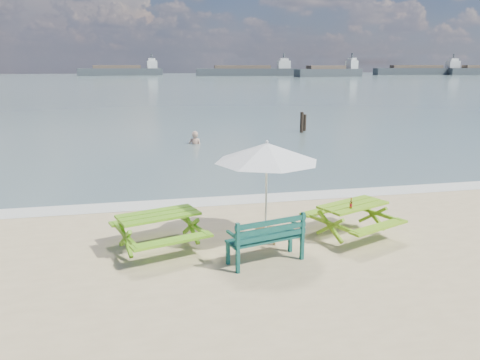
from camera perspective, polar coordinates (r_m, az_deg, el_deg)
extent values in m
plane|color=slate|center=(93.08, -10.71, 11.56)|extent=(300.00, 300.00, 0.00)
cube|color=silver|center=(13.36, -1.08, -2.47)|extent=(22.00, 0.90, 0.01)
cube|color=#5D9E18|center=(9.85, -9.92, -4.22)|extent=(1.80, 1.23, 0.05)
cube|color=#5D9E18|center=(10.64, -11.27, -4.63)|extent=(1.65, 0.77, 0.05)
cube|color=#5D9E18|center=(9.27, -8.20, -7.36)|extent=(1.65, 0.77, 0.05)
cube|color=#5D9E18|center=(9.99, -9.82, -6.46)|extent=(1.75, 1.35, 0.70)
cube|color=#6EA218|center=(10.76, 13.63, -2.97)|extent=(1.76, 1.31, 0.05)
cube|color=#6EA218|center=(11.32, 10.73, -3.53)|extent=(1.58, 0.88, 0.05)
cube|color=#6EA218|center=(10.40, 16.60, -5.50)|extent=(1.58, 0.88, 0.05)
cube|color=#6EA218|center=(10.88, 13.51, -4.97)|extent=(1.72, 1.41, 0.68)
cube|color=#11463F|center=(9.24, 3.07, -7.12)|extent=(1.60, 0.82, 0.04)
cube|color=#11463F|center=(8.95, 3.85, -6.05)|extent=(1.50, 0.42, 0.39)
cube|color=#11463F|center=(9.33, 3.05, -8.50)|extent=(1.51, 0.86, 0.48)
cube|color=brown|center=(10.27, 3.15, -6.15)|extent=(0.53, 0.53, 0.04)
cube|color=brown|center=(10.33, 3.13, -6.90)|extent=(0.47, 0.47, 0.25)
cylinder|color=silver|center=(10.03, 3.21, -1.86)|extent=(0.04, 0.04, 2.14)
cone|color=silver|center=(9.81, 3.28, 3.39)|extent=(2.65, 2.65, 0.40)
cylinder|color=#905414|center=(10.40, 13.36, -3.00)|extent=(0.06, 0.06, 0.14)
cylinder|color=#905414|center=(10.37, 13.40, -2.32)|extent=(0.02, 0.02, 0.06)
cylinder|color=red|center=(10.40, 13.36, -3.00)|extent=(0.06, 0.06, 0.06)
imported|color=tan|center=(22.82, -5.47, 3.74)|extent=(0.78, 0.66, 1.80)
cylinder|color=black|center=(26.52, 7.52, 6.77)|extent=(0.19, 0.19, 1.35)
cylinder|color=black|center=(27.23, 7.89, 6.73)|extent=(0.17, 0.17, 1.15)
cube|color=#393F43|center=(159.81, 21.02, 12.23)|extent=(29.00, 6.26, 2.20)
cube|color=silver|center=(165.20, 24.52, 12.71)|extent=(3.68, 3.26, 2.20)
cube|color=#393F43|center=(146.77, -14.36, 12.62)|extent=(24.67, 5.67, 2.20)
cube|color=silver|center=(147.35, -10.70, 13.67)|extent=(3.13, 3.19, 2.20)
cube|color=#393F43|center=(132.56, 10.73, 12.69)|extent=(19.14, 6.20, 2.20)
cube|color=silver|center=(136.16, 13.47, 13.52)|extent=(2.60, 3.25, 2.20)
cube|color=#393F43|center=(138.72, 0.78, 12.99)|extent=(29.14, 6.71, 2.20)
cube|color=silver|center=(140.51, 5.36, 13.84)|extent=(3.74, 3.31, 2.20)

